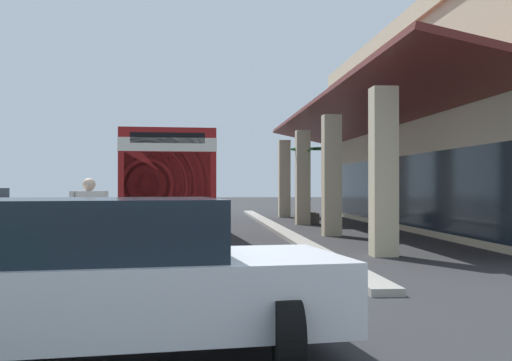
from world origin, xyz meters
TOP-DOWN VIEW (x-y plane):
  - ground at (0.00, 8.00)m, footprint 120.00×120.00m
  - curb_strip at (0.68, 2.56)m, footprint 28.28×0.50m
  - transit_bus at (1.14, -1.41)m, footprint 11.38×3.45m
  - parked_sedan_white at (17.89, -1.03)m, footprint 2.85×4.61m
  - pedestrian at (12.05, -2.08)m, footprint 0.45×0.65m
  - potted_palm at (-2.50, 4.18)m, footprint 1.93×1.66m

SIDE VIEW (x-z plane):
  - ground at x=0.00m, z-range 0.00..0.00m
  - curb_strip at x=0.68m, z-range 0.00..0.12m
  - potted_palm at x=-2.50m, z-range -0.84..2.33m
  - parked_sedan_white at x=17.89m, z-range 0.02..1.49m
  - pedestrian at x=12.05m, z-range 0.11..1.83m
  - transit_bus at x=1.14m, z-range 0.18..3.52m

